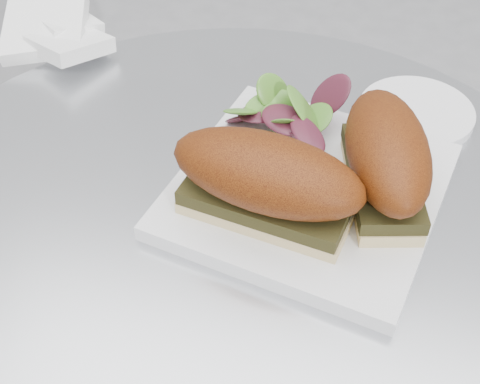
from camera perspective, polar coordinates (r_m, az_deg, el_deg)
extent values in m
cylinder|color=silver|center=(0.61, -0.77, -3.99)|extent=(0.70, 0.70, 0.02)
cube|color=white|center=(0.63, 5.82, 0.16)|extent=(0.28, 0.28, 0.02)
cube|color=beige|center=(0.59, 2.20, -1.52)|extent=(0.16, 0.09, 0.01)
cube|color=black|center=(0.58, 2.23, -0.59)|extent=(0.15, 0.09, 0.01)
ellipsoid|color=#5F2909|center=(0.56, 2.32, 1.66)|extent=(0.18, 0.11, 0.06)
cube|color=beige|center=(0.62, 11.85, 0.47)|extent=(0.09, 0.15, 0.01)
cube|color=black|center=(0.61, 12.03, 1.37)|extent=(0.09, 0.14, 0.01)
ellipsoid|color=#5F2909|center=(0.59, 12.46, 3.56)|extent=(0.11, 0.17, 0.06)
cylinder|color=white|center=(0.75, 14.81, 6.58)|extent=(0.12, 0.12, 0.01)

